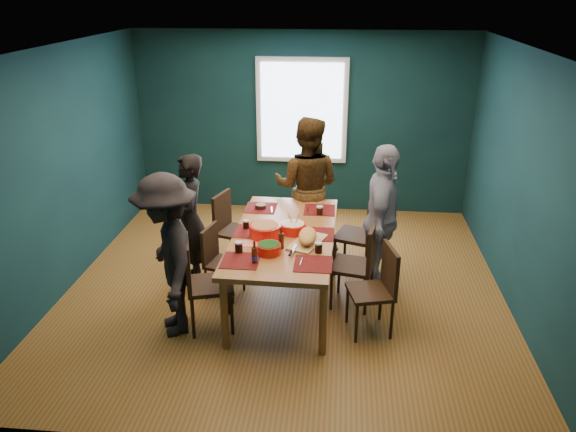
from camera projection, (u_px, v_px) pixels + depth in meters
The scene contains 26 objects.
room at pixel (287, 168), 6.34m from camera, with size 5.01×5.01×2.71m.
dining_table at pixel (284, 239), 6.06m from camera, with size 1.11×2.16×0.81m.
chair_left_far at pixel (229, 224), 6.96m from camera, with size 0.52×0.52×0.92m.
chair_left_mid at pixel (218, 256), 6.27m from camera, with size 0.45×0.45×0.82m.
chair_left_near at pixel (200, 277), 5.60m from camera, with size 0.56×0.56×1.00m.
chair_right_far at pixel (364, 229), 6.67m from camera, with size 0.58×0.58×1.01m.
chair_right_mid at pixel (362, 259), 6.01m from camera, with size 0.52×0.52×0.97m.
chair_right_near at pixel (379, 284), 5.57m from camera, with size 0.51×0.51×0.93m.
person_far_left at pixel (190, 220), 6.46m from camera, with size 0.57×0.37×1.55m, color black.
person_back at pixel (307, 187), 7.15m from camera, with size 0.87×0.68×1.80m, color black.
person_right at pixel (382, 220), 6.24m from camera, with size 1.01×0.42×1.72m, color white.
person_near_left at pixel (168, 256), 5.47m from camera, with size 1.08×0.62×1.67m, color black.
bowl_salad at pixel (265, 230), 5.92m from camera, with size 0.33×0.33×0.14m.
bowl_dumpling at pixel (293, 227), 6.02m from camera, with size 0.27×0.27×0.25m.
bowl_herbs at pixel (269, 248), 5.56m from camera, with size 0.24×0.24×0.10m.
cutting_board at pixel (307, 237), 5.78m from camera, with size 0.42×0.65×0.14m.
small_bowl at pixel (260, 206), 6.68m from camera, with size 0.13×0.13×0.05m.
beer_bottle_a at pixel (255, 255), 5.36m from camera, with size 0.06×0.06×0.23m.
beer_bottle_b at pixel (281, 240), 5.65m from camera, with size 0.06×0.06×0.23m.
cola_glass_a at pixel (239, 247), 5.58m from camera, with size 0.08×0.08×0.12m.
cola_glass_b at pixel (319, 247), 5.58m from camera, with size 0.08×0.08×0.11m.
cola_glass_c at pixel (320, 210), 6.49m from camera, with size 0.08×0.08×0.11m.
cola_glass_d at pixel (246, 224), 6.12m from camera, with size 0.07×0.07×0.10m.
napkin_a at pixel (321, 232), 6.05m from camera, with size 0.14×0.14×0.00m, color #EE7664.
napkin_b at pixel (250, 243), 5.79m from camera, with size 0.16×0.16×0.00m, color #EE7664.
napkin_c at pixel (317, 266), 5.32m from camera, with size 0.15×0.15×0.00m, color #EE7664.
Camera 1 is at (0.60, -5.76, 3.30)m, focal length 35.00 mm.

